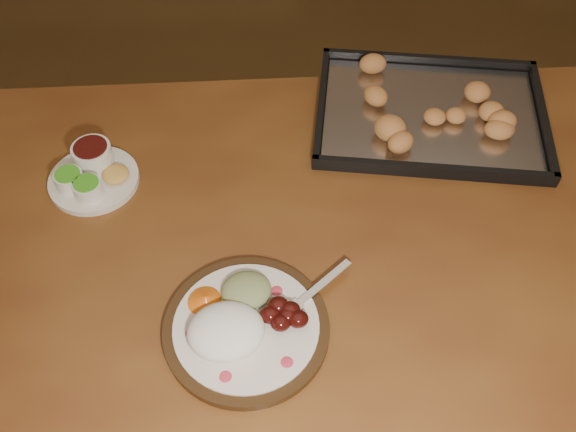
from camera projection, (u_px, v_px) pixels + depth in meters
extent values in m
plane|color=#543D1C|center=(293.00, 309.00, 1.96)|extent=(4.00, 4.00, 0.00)
cube|color=brown|center=(277.00, 240.00, 1.22)|extent=(1.57, 1.03, 0.04)
cylinder|color=#4E3817|center=(20.00, 221.00, 1.73)|extent=(0.07, 0.07, 0.71)
cylinder|color=#4E3817|center=(517.00, 198.00, 1.78)|extent=(0.07, 0.07, 0.71)
cylinder|color=#311D0D|center=(246.00, 329.00, 1.07)|extent=(0.28, 0.28, 0.02)
cylinder|color=silver|center=(246.00, 326.00, 1.07)|extent=(0.24, 0.24, 0.01)
ellipsoid|color=#CB304B|center=(226.00, 377.00, 1.01)|extent=(0.02, 0.02, 0.00)
ellipsoid|color=#CB304B|center=(287.00, 362.00, 1.02)|extent=(0.02, 0.02, 0.00)
ellipsoid|color=#CB304B|center=(277.00, 291.00, 1.10)|extent=(0.02, 0.02, 0.00)
ellipsoid|color=#CB304B|center=(192.00, 334.00, 1.05)|extent=(0.02, 0.02, 0.00)
ellipsoid|color=white|center=(226.00, 331.00, 1.04)|extent=(0.15, 0.14, 0.06)
ellipsoid|color=#450B09|center=(281.00, 323.00, 1.05)|extent=(0.04, 0.03, 0.03)
ellipsoid|color=#450B09|center=(290.00, 310.00, 1.06)|extent=(0.04, 0.03, 0.03)
ellipsoid|color=#450B09|center=(278.00, 306.00, 1.07)|extent=(0.04, 0.03, 0.03)
ellipsoid|color=#450B09|center=(298.00, 319.00, 1.05)|extent=(0.04, 0.03, 0.03)
ellipsoid|color=#450B09|center=(270.00, 315.00, 1.06)|extent=(0.04, 0.03, 0.03)
ellipsoid|color=#450B09|center=(288.00, 316.00, 1.06)|extent=(0.04, 0.03, 0.03)
ellipsoid|color=tan|center=(246.00, 291.00, 1.09)|extent=(0.10, 0.10, 0.04)
cone|color=orange|center=(206.00, 300.00, 1.08)|extent=(0.09, 0.09, 0.03)
cube|color=white|center=(322.00, 284.00, 1.11)|extent=(0.12, 0.09, 0.00)
cube|color=white|center=(292.00, 308.00, 1.08)|extent=(0.04, 0.04, 0.00)
cylinder|color=white|center=(286.00, 321.00, 1.06)|extent=(0.03, 0.02, 0.00)
cylinder|color=white|center=(283.00, 318.00, 1.07)|extent=(0.03, 0.02, 0.00)
cylinder|color=white|center=(281.00, 316.00, 1.07)|extent=(0.03, 0.02, 0.00)
cylinder|color=white|center=(278.00, 313.00, 1.07)|extent=(0.03, 0.02, 0.00)
cylinder|color=silver|center=(94.00, 180.00, 1.28)|extent=(0.18, 0.18, 0.01)
cylinder|color=white|center=(70.00, 180.00, 1.25)|extent=(0.06, 0.06, 0.03)
cylinder|color=green|center=(67.00, 174.00, 1.24)|extent=(0.05, 0.05, 0.00)
cylinder|color=white|center=(88.00, 189.00, 1.24)|extent=(0.06, 0.06, 0.03)
cylinder|color=green|center=(86.00, 183.00, 1.22)|extent=(0.05, 0.05, 0.00)
cylinder|color=white|center=(93.00, 155.00, 1.28)|extent=(0.08, 0.08, 0.04)
cylinder|color=#380C0A|center=(90.00, 147.00, 1.27)|extent=(0.07, 0.07, 0.00)
ellipsoid|color=#E1B64F|center=(116.00, 174.00, 1.27)|extent=(0.05, 0.05, 0.02)
cube|color=black|center=(430.00, 116.00, 1.40)|extent=(0.56, 0.47, 0.01)
cube|color=black|center=(428.00, 60.00, 1.50)|extent=(0.48, 0.13, 0.02)
cube|color=black|center=(434.00, 170.00, 1.28)|extent=(0.48, 0.13, 0.02)
cube|color=black|center=(543.00, 118.00, 1.37)|extent=(0.10, 0.35, 0.02)
cube|color=black|center=(321.00, 103.00, 1.40)|extent=(0.10, 0.35, 0.02)
cube|color=silver|center=(430.00, 114.00, 1.40)|extent=(0.52, 0.43, 0.00)
ellipsoid|color=#B77340|center=(460.00, 109.00, 1.37)|extent=(0.05, 0.05, 0.04)
ellipsoid|color=#B77340|center=(481.00, 97.00, 1.40)|extent=(0.07, 0.07, 0.04)
ellipsoid|color=#B77340|center=(446.00, 78.00, 1.44)|extent=(0.07, 0.07, 0.04)
ellipsoid|color=#B77340|center=(421.00, 88.00, 1.42)|extent=(0.06, 0.06, 0.04)
ellipsoid|color=#B77340|center=(399.00, 83.00, 1.43)|extent=(0.07, 0.07, 0.04)
ellipsoid|color=#B77340|center=(404.00, 101.00, 1.39)|extent=(0.07, 0.06, 0.04)
ellipsoid|color=#B77340|center=(374.00, 110.00, 1.37)|extent=(0.07, 0.06, 0.04)
ellipsoid|color=#B77340|center=(407.00, 132.00, 1.33)|extent=(0.07, 0.07, 0.04)
ellipsoid|color=#B77340|center=(423.00, 125.00, 1.34)|extent=(0.06, 0.06, 0.04)
ellipsoid|color=#B77340|center=(455.00, 136.00, 1.32)|extent=(0.07, 0.07, 0.04)
ellipsoid|color=#B77340|center=(457.00, 116.00, 1.36)|extent=(0.07, 0.07, 0.04)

